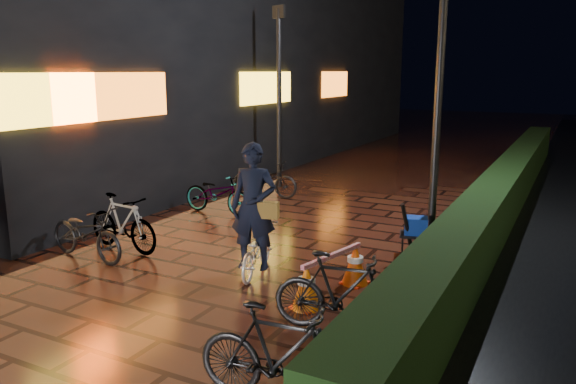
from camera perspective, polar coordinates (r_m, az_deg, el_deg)
The scene contains 10 objects.
ground at distance 7.65m, azimuth -13.28°, elevation -11.88°, with size 80.00×80.00×0.00m, color #381911.
hedge at distance 13.54m, azimuth 21.27°, elevation 0.39°, with size 0.70×20.00×1.00m, color black.
storefront_block at distance 21.96m, azimuth -13.14°, elevation 15.62°, with size 12.09×22.00×9.00m.
lamp_post_hedge at distance 9.62m, azimuth 15.04°, elevation 9.36°, with size 0.47×0.17×4.85m.
lamp_post_sf at distance 14.94m, azimuth -0.91°, elevation 10.34°, with size 0.44×0.23×4.71m.
cyclist at distance 8.54m, azimuth -3.39°, elevation -3.56°, with size 0.85×1.51×2.05m.
traffic_barrier at distance 7.92m, azimuth 4.51°, elevation -8.34°, with size 0.66×1.52×0.62m.
cart_assembly at distance 9.66m, azimuth 12.79°, elevation -3.57°, with size 0.62×0.65×0.98m.
parked_bikes_storefront at distance 11.56m, azimuth -10.25°, elevation -1.09°, with size 2.03×6.25×1.00m.
parked_bikes_hedge at distance 6.08m, azimuth 2.67°, elevation -12.94°, with size 1.77×2.33×1.00m.
Camera 1 is at (4.67, -5.22, 3.08)m, focal length 35.00 mm.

